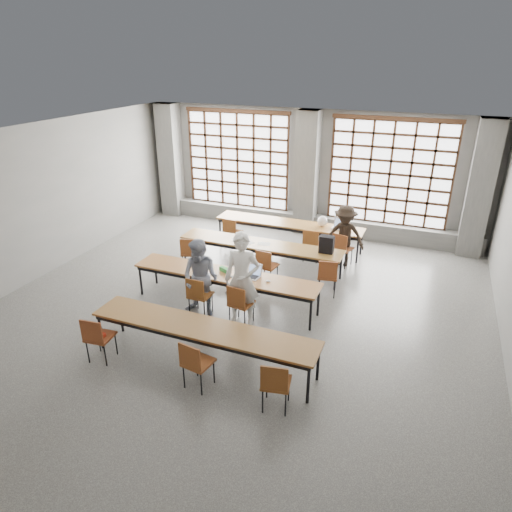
% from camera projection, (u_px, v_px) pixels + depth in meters
% --- Properties ---
extents(floor, '(11.00, 11.00, 0.00)m').
position_uv_depth(floor, '(232.00, 316.00, 9.27)').
color(floor, '#484845').
rests_on(floor, ground).
extents(ceiling, '(11.00, 11.00, 0.00)m').
position_uv_depth(ceiling, '(228.00, 142.00, 7.84)').
color(ceiling, silver).
rests_on(ceiling, floor).
extents(wall_back, '(10.00, 0.00, 10.00)m').
position_uv_depth(wall_back, '(310.00, 171.00, 13.22)').
color(wall_back, '#626260').
rests_on(wall_back, floor).
extents(wall_left, '(0.00, 11.00, 11.00)m').
position_uv_depth(wall_left, '(29.00, 206.00, 10.26)').
color(wall_left, '#626260').
rests_on(wall_left, floor).
extents(column_left, '(0.60, 0.55, 3.50)m').
position_uv_depth(column_left, '(171.00, 161.00, 14.51)').
color(column_left, '#575755').
rests_on(column_left, floor).
extents(column_mid, '(0.60, 0.55, 3.50)m').
position_uv_depth(column_mid, '(307.00, 173.00, 12.98)').
color(column_mid, '#575755').
rests_on(column_mid, floor).
extents(column_right, '(0.60, 0.55, 3.50)m').
position_uv_depth(column_right, '(480.00, 190.00, 11.45)').
color(column_right, '#575755').
rests_on(column_right, floor).
extents(window_left, '(3.32, 0.12, 3.00)m').
position_uv_depth(window_left, '(238.00, 160.00, 13.85)').
color(window_left, white).
rests_on(window_left, wall_back).
extents(window_right, '(3.32, 0.12, 3.00)m').
position_uv_depth(window_right, '(390.00, 174.00, 12.33)').
color(window_right, white).
rests_on(window_right, wall_back).
extents(sill_ledge, '(9.80, 0.35, 0.50)m').
position_uv_depth(sill_ledge, '(306.00, 222.00, 13.66)').
color(sill_ledge, '#575755').
rests_on(sill_ledge, floor).
extents(desk_row_a, '(4.00, 0.70, 0.73)m').
position_uv_depth(desk_row_a, '(289.00, 225.00, 12.24)').
color(desk_row_a, brown).
rests_on(desk_row_a, floor).
extents(desk_row_b, '(4.00, 0.70, 0.73)m').
position_uv_depth(desk_row_b, '(260.00, 246.00, 10.93)').
color(desk_row_b, brown).
rests_on(desk_row_b, floor).
extents(desk_row_c, '(4.00, 0.70, 0.73)m').
position_uv_depth(desk_row_c, '(225.00, 276.00, 9.43)').
color(desk_row_c, brown).
rests_on(desk_row_c, floor).
extents(desk_row_d, '(4.00, 0.70, 0.73)m').
position_uv_depth(desk_row_d, '(203.00, 330.00, 7.61)').
color(desk_row_d, brown).
rests_on(desk_row_d, floor).
extents(chair_back_left, '(0.45, 0.45, 0.88)m').
position_uv_depth(chair_back_left, '(232.00, 230.00, 12.24)').
color(chair_back_left, brown).
rests_on(chair_back_left, floor).
extents(chair_back_mid, '(0.45, 0.45, 0.88)m').
position_uv_depth(chair_back_mid, '(311.00, 242.00, 11.49)').
color(chair_back_mid, brown).
rests_on(chair_back_mid, floor).
extents(chair_back_right, '(0.52, 0.52, 0.88)m').
position_uv_depth(chair_back_right, '(342.00, 246.00, 11.23)').
color(chair_back_right, brown).
rests_on(chair_back_right, floor).
extents(chair_mid_left, '(0.53, 0.53, 0.88)m').
position_uv_depth(chair_mid_left, '(190.00, 251.00, 10.98)').
color(chair_mid_left, brown).
rests_on(chair_mid_left, floor).
extents(chair_mid_centre, '(0.47, 0.47, 0.88)m').
position_uv_depth(chair_mid_centre, '(266.00, 263.00, 10.32)').
color(chair_mid_centre, brown).
rests_on(chair_mid_centre, floor).
extents(chair_mid_right, '(0.49, 0.50, 0.88)m').
position_uv_depth(chair_mid_right, '(328.00, 274.00, 9.83)').
color(chair_mid_right, brown).
rests_on(chair_mid_right, floor).
extents(chair_front_left, '(0.42, 0.43, 0.88)m').
position_uv_depth(chair_front_left, '(198.00, 293.00, 9.06)').
color(chair_front_left, brown).
rests_on(chair_front_left, floor).
extents(chair_front_right, '(0.47, 0.47, 0.88)m').
position_uv_depth(chair_front_right, '(239.00, 301.00, 8.75)').
color(chair_front_right, brown).
rests_on(chair_front_right, floor).
extents(chair_near_left, '(0.46, 0.47, 0.88)m').
position_uv_depth(chair_near_left, '(97.00, 335.00, 7.71)').
color(chair_near_left, brown).
rests_on(chair_near_left, floor).
extents(chair_near_mid, '(0.48, 0.48, 0.88)m').
position_uv_depth(chair_near_mid, '(195.00, 361.00, 7.07)').
color(chair_near_mid, brown).
rests_on(chair_near_mid, floor).
extents(chair_near_right, '(0.49, 0.49, 0.88)m').
position_uv_depth(chair_near_right, '(275.00, 381.00, 6.62)').
color(chair_near_right, maroon).
rests_on(chair_near_right, floor).
extents(student_male, '(0.75, 0.55, 1.89)m').
position_uv_depth(student_male, '(242.00, 279.00, 8.69)').
color(student_male, white).
rests_on(student_male, floor).
extents(student_female, '(0.80, 0.63, 1.61)m').
position_uv_depth(student_female, '(201.00, 278.00, 9.06)').
color(student_female, '#182348').
rests_on(student_female, floor).
extents(student_back, '(1.02, 0.60, 1.55)m').
position_uv_depth(student_back, '(344.00, 236.00, 11.23)').
color(student_back, black).
rests_on(student_back, floor).
extents(laptop_front, '(0.40, 0.35, 0.26)m').
position_uv_depth(laptop_front, '(252.00, 273.00, 9.29)').
color(laptop_front, silver).
rests_on(laptop_front, desk_row_c).
extents(laptop_back, '(0.38, 0.33, 0.26)m').
position_uv_depth(laptop_back, '(340.00, 226.00, 11.83)').
color(laptop_back, '#B5B6BA').
rests_on(laptop_back, desk_row_a).
extents(mouse, '(0.11, 0.08, 0.04)m').
position_uv_depth(mouse, '(268.00, 281.00, 9.06)').
color(mouse, silver).
rests_on(mouse, desk_row_c).
extents(green_box, '(0.26, 0.18, 0.09)m').
position_uv_depth(green_box, '(225.00, 270.00, 9.47)').
color(green_box, green).
rests_on(green_box, desk_row_c).
extents(phone, '(0.13, 0.06, 0.01)m').
position_uv_depth(phone, '(231.00, 277.00, 9.26)').
color(phone, black).
rests_on(phone, desk_row_c).
extents(paper_sheet_a, '(0.35, 0.29, 0.00)m').
position_uv_depth(paper_sheet_a, '(238.00, 239.00, 11.15)').
color(paper_sheet_a, white).
rests_on(paper_sheet_a, desk_row_b).
extents(paper_sheet_b, '(0.36, 0.33, 0.00)m').
position_uv_depth(paper_sheet_b, '(248.00, 242.00, 10.96)').
color(paper_sheet_b, silver).
rests_on(paper_sheet_b, desk_row_b).
extents(paper_sheet_c, '(0.33, 0.26, 0.00)m').
position_uv_depth(paper_sheet_c, '(264.00, 244.00, 10.87)').
color(paper_sheet_c, silver).
rests_on(paper_sheet_c, desk_row_b).
extents(backpack, '(0.32, 0.20, 0.40)m').
position_uv_depth(backpack, '(327.00, 244.00, 10.32)').
color(backpack, black).
rests_on(backpack, desk_row_b).
extents(plastic_bag, '(0.26, 0.21, 0.29)m').
position_uv_depth(plastic_bag, '(322.00, 221.00, 11.90)').
color(plastic_bag, white).
rests_on(plastic_bag, desk_row_a).
extents(red_pouch, '(0.20, 0.08, 0.06)m').
position_uv_depth(red_pouch, '(100.00, 334.00, 7.79)').
color(red_pouch, '#B72B16').
rests_on(red_pouch, chair_near_left).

